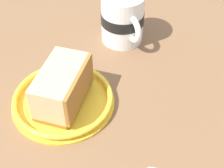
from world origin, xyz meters
TOP-DOWN VIEW (x-y plane):
  - ground_plane at (0.00, 0.00)cm, footprint 151.97×151.97cm
  - small_plate at (-5.08, -3.96)cm, footprint 16.74×16.74cm
  - cake_slice at (-4.82, -3.88)cm, footprint 8.89×12.07cm
  - tea_mug at (-5.80, 16.08)cm, footprint 10.22×8.33cm

SIDE VIEW (x-z plane):
  - ground_plane at x=0.00cm, z-range -2.77..0.00cm
  - small_plate at x=-5.08cm, z-range -0.01..1.77cm
  - cake_slice at x=-4.82cm, z-range 0.92..7.24cm
  - tea_mug at x=-5.80cm, z-range 0.12..9.90cm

